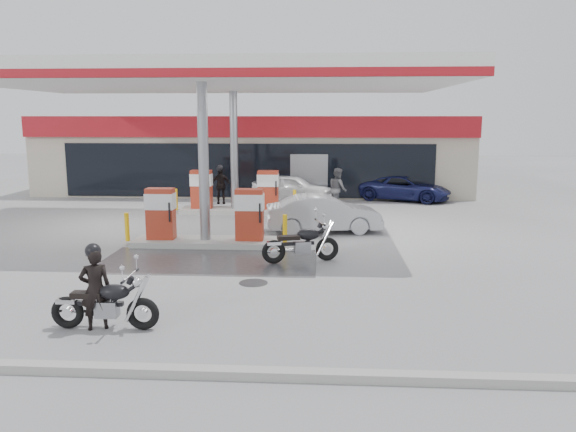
% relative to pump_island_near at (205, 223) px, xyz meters
% --- Properties ---
extents(ground, '(90.00, 90.00, 0.00)m').
position_rel_pump_island_near_xyz_m(ground, '(0.00, -2.00, -0.71)').
color(ground, gray).
rests_on(ground, ground).
extents(wet_patch, '(6.00, 3.00, 0.00)m').
position_rel_pump_island_near_xyz_m(wet_patch, '(0.50, -2.00, -0.71)').
color(wet_patch, '#4C4C4F').
rests_on(wet_patch, ground).
extents(drain_cover, '(0.70, 0.70, 0.01)m').
position_rel_pump_island_near_xyz_m(drain_cover, '(2.00, -4.00, -0.71)').
color(drain_cover, '#38383A').
rests_on(drain_cover, ground).
extents(kerb, '(28.00, 0.25, 0.15)m').
position_rel_pump_island_near_xyz_m(kerb, '(0.00, -9.00, -0.64)').
color(kerb, gray).
rests_on(kerb, ground).
extents(store_building, '(22.00, 8.22, 4.00)m').
position_rel_pump_island_near_xyz_m(store_building, '(0.01, 13.94, 1.30)').
color(store_building, '#BBAE9C').
rests_on(store_building, ground).
extents(canopy, '(16.00, 10.02, 5.51)m').
position_rel_pump_island_near_xyz_m(canopy, '(0.00, 3.00, 4.56)').
color(canopy, silver).
rests_on(canopy, ground).
extents(pump_island_near, '(5.14, 1.30, 1.78)m').
position_rel_pump_island_near_xyz_m(pump_island_near, '(0.00, 0.00, 0.00)').
color(pump_island_near, '#9E9E99').
rests_on(pump_island_near, ground).
extents(pump_island_far, '(5.14, 1.30, 1.78)m').
position_rel_pump_island_near_xyz_m(pump_island_far, '(0.00, 6.00, 0.00)').
color(pump_island_far, '#9E9E99').
rests_on(pump_island_far, ground).
extents(main_motorcycle, '(2.08, 0.80, 1.07)m').
position_rel_pump_island_near_xyz_m(main_motorcycle, '(-0.40, -7.14, -0.24)').
color(main_motorcycle, black).
rests_on(main_motorcycle, ground).
extents(biker_main, '(0.68, 0.58, 1.57)m').
position_rel_pump_island_near_xyz_m(biker_main, '(-0.59, -7.14, 0.07)').
color(biker_main, black).
rests_on(biker_main, ground).
extents(parked_motorcycle, '(2.14, 0.94, 1.12)m').
position_rel_pump_island_near_xyz_m(parked_motorcycle, '(3.10, -1.92, -0.21)').
color(parked_motorcycle, black).
rests_on(parked_motorcycle, ground).
extents(sedan_white, '(4.05, 2.18, 1.31)m').
position_rel_pump_island_near_xyz_m(sedan_white, '(2.25, 9.20, -0.06)').
color(sedan_white, white).
rests_on(sedan_white, ground).
extents(attendant, '(0.96, 1.07, 1.82)m').
position_rel_pump_island_near_xyz_m(attendant, '(4.31, 7.00, 0.20)').
color(attendant, '#515156').
rests_on(attendant, ground).
extents(hatchback_silver, '(4.12, 1.96, 1.30)m').
position_rel_pump_island_near_xyz_m(hatchback_silver, '(3.70, 2.20, -0.06)').
color(hatchback_silver, '#B0B2B8').
rests_on(hatchback_silver, ground).
extents(parked_car_left, '(4.85, 3.21, 1.31)m').
position_rel_pump_island_near_xyz_m(parked_car_left, '(-7.04, 12.00, -0.06)').
color(parked_car_left, '#521217').
rests_on(parked_car_left, ground).
extents(parked_car_right, '(4.71, 3.36, 1.19)m').
position_rel_pump_island_near_xyz_m(parked_car_right, '(7.61, 10.00, -0.11)').
color(parked_car_right, '#181C50').
rests_on(parked_car_right, ground).
extents(biker_walking, '(1.04, 0.58, 1.68)m').
position_rel_pump_island_near_xyz_m(biker_walking, '(-1.04, 8.41, 0.13)').
color(biker_walking, black).
rests_on(biker_walking, ground).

